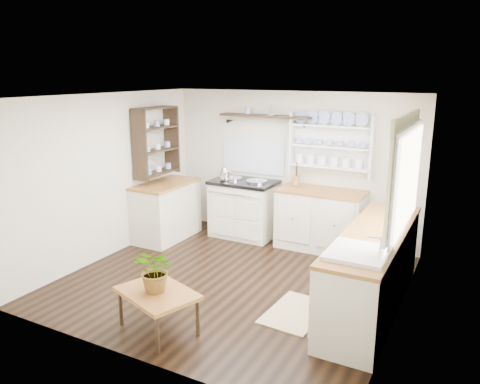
# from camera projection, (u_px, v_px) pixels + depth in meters

# --- Properties ---
(floor) EXTENTS (4.00, 3.80, 0.01)m
(floor) POSITION_uv_depth(u_px,v_px,m) (233.00, 280.00, 5.95)
(floor) COLOR black
(floor) RESTS_ON ground
(wall_back) EXTENTS (4.00, 0.02, 2.30)m
(wall_back) POSITION_uv_depth(u_px,v_px,m) (291.00, 166.00, 7.29)
(wall_back) COLOR beige
(wall_back) RESTS_ON ground
(wall_right) EXTENTS (0.02, 3.80, 2.30)m
(wall_right) POSITION_uv_depth(u_px,v_px,m) (405.00, 216.00, 4.76)
(wall_right) COLOR beige
(wall_right) RESTS_ON ground
(wall_left) EXTENTS (0.02, 3.80, 2.30)m
(wall_left) POSITION_uv_depth(u_px,v_px,m) (109.00, 176.00, 6.58)
(wall_left) COLOR beige
(wall_left) RESTS_ON ground
(ceiling) EXTENTS (4.00, 3.80, 0.01)m
(ceiling) POSITION_uv_depth(u_px,v_px,m) (232.00, 96.00, 5.38)
(ceiling) COLOR white
(ceiling) RESTS_ON wall_back
(window) EXTENTS (0.08, 1.55, 1.22)m
(window) POSITION_uv_depth(u_px,v_px,m) (405.00, 173.00, 4.81)
(window) COLOR white
(window) RESTS_ON wall_right
(aga_cooker) EXTENTS (1.02, 0.71, 0.94)m
(aga_cooker) POSITION_uv_depth(u_px,v_px,m) (244.00, 208.00, 7.48)
(aga_cooker) COLOR white
(aga_cooker) RESTS_ON floor
(back_cabinets) EXTENTS (1.27, 0.63, 0.90)m
(back_cabinets) POSITION_uv_depth(u_px,v_px,m) (320.00, 219.00, 6.94)
(back_cabinets) COLOR beige
(back_cabinets) RESTS_ON floor
(right_cabinets) EXTENTS (0.62, 2.43, 0.90)m
(right_cabinets) POSITION_uv_depth(u_px,v_px,m) (372.00, 269.00, 5.15)
(right_cabinets) COLOR beige
(right_cabinets) RESTS_ON floor
(belfast_sink) EXTENTS (0.55, 0.60, 0.45)m
(belfast_sink) POSITION_uv_depth(u_px,v_px,m) (357.00, 265.00, 4.43)
(belfast_sink) COLOR white
(belfast_sink) RESTS_ON right_cabinets
(left_cabinets) EXTENTS (0.62, 1.13, 0.90)m
(left_cabinets) POSITION_uv_depth(u_px,v_px,m) (166.00, 210.00, 7.38)
(left_cabinets) COLOR beige
(left_cabinets) RESTS_ON floor
(plate_rack) EXTENTS (1.20, 0.22, 0.90)m
(plate_rack) POSITION_uv_depth(u_px,v_px,m) (332.00, 143.00, 6.87)
(plate_rack) COLOR white
(plate_rack) RESTS_ON wall_back
(high_shelf) EXTENTS (1.50, 0.29, 0.16)m
(high_shelf) POSITION_uv_depth(u_px,v_px,m) (266.00, 117.00, 7.18)
(high_shelf) COLOR black
(high_shelf) RESTS_ON wall_back
(left_shelving) EXTENTS (0.28, 0.80, 1.05)m
(left_shelving) POSITION_uv_depth(u_px,v_px,m) (156.00, 141.00, 7.18)
(left_shelving) COLOR black
(left_shelving) RESTS_ON wall_left
(kettle) EXTENTS (0.16, 0.16, 0.20)m
(kettle) POSITION_uv_depth(u_px,v_px,m) (225.00, 173.00, 7.37)
(kettle) COLOR silver
(kettle) RESTS_ON aga_cooker
(utensil_crock) EXTENTS (0.12, 0.12, 0.14)m
(utensil_crock) POSITION_uv_depth(u_px,v_px,m) (296.00, 180.00, 7.08)
(utensil_crock) COLOR #935936
(utensil_crock) RESTS_ON back_cabinets
(center_table) EXTENTS (0.94, 0.81, 0.43)m
(center_table) POSITION_uv_depth(u_px,v_px,m) (158.00, 296.00, 4.71)
(center_table) COLOR brown
(center_table) RESTS_ON floor
(potted_plant) EXTENTS (0.46, 0.41, 0.46)m
(potted_plant) POSITION_uv_depth(u_px,v_px,m) (156.00, 270.00, 4.64)
(potted_plant) COLOR #3F7233
(potted_plant) RESTS_ON center_table
(floor_rug) EXTENTS (0.60, 0.88, 0.02)m
(floor_rug) POSITION_uv_depth(u_px,v_px,m) (295.00, 312.00, 5.14)
(floor_rug) COLOR #987B58
(floor_rug) RESTS_ON floor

